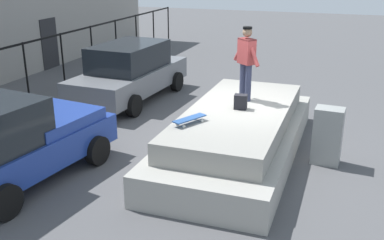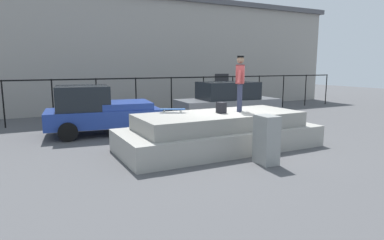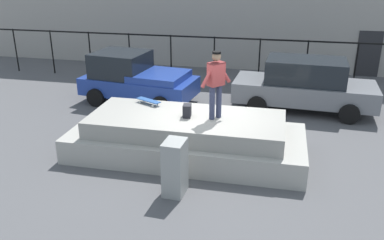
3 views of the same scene
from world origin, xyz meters
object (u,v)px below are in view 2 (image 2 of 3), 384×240
object	(u,v)px
skateboard	(172,109)
backpack	(221,108)
car_blue_pickup_near	(99,110)
utility_box	(266,140)
skateboarder	(240,80)
car_grey_sedan_mid	(228,101)

from	to	relation	value
skateboard	backpack	size ratio (longest dim) A/B	2.39
car_blue_pickup_near	utility_box	size ratio (longest dim) A/B	3.37
skateboarder	car_grey_sedan_mid	size ratio (longest dim) A/B	0.36
skateboard	car_blue_pickup_near	world-z (taller)	car_blue_pickup_near
car_blue_pickup_near	utility_box	bearing A→B (deg)	-62.67
skateboard	skateboarder	bearing A→B (deg)	-18.46
car_blue_pickup_near	car_grey_sedan_mid	xyz separation A→B (m)	(5.90, 0.43, 0.01)
skateboard	car_blue_pickup_near	bearing A→B (deg)	116.15
skateboarder	car_grey_sedan_mid	bearing A→B (deg)	60.86
skateboarder	car_grey_sedan_mid	world-z (taller)	skateboarder
skateboard	utility_box	size ratio (longest dim) A/B	0.62
skateboarder	utility_box	xyz separation A→B (m)	(-0.55, -1.97, -1.45)
skateboarder	skateboard	world-z (taller)	skateboarder
car_grey_sedan_mid	utility_box	world-z (taller)	car_grey_sedan_mid
car_grey_sedan_mid	backpack	bearing A→B (deg)	-125.54
skateboarder	utility_box	distance (m)	2.51
backpack	car_blue_pickup_near	xyz separation A→B (m)	(-2.82, 3.89, -0.37)
skateboarder	utility_box	world-z (taller)	skateboarder
skateboard	car_grey_sedan_mid	xyz separation A→B (m)	(4.36, 3.58, -0.29)
car_blue_pickup_near	utility_box	distance (m)	6.52
skateboard	utility_box	bearing A→B (deg)	-61.30
car_blue_pickup_near	utility_box	world-z (taller)	car_blue_pickup_near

